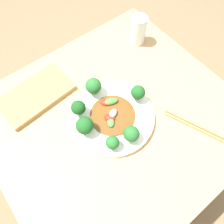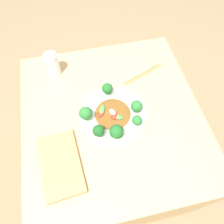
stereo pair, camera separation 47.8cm
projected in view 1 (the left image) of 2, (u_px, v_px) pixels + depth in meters
ground_plane at (114, 167)px, 1.48m from camera, size 8.00×8.00×0.00m
table at (114, 149)px, 1.13m from camera, size 0.86×0.80×0.78m
plate at (112, 116)px, 0.77m from camera, size 0.29×0.29×0.02m
broccoli_north at (93, 86)px, 0.77m from camera, size 0.06×0.06×0.07m
broccoli_east at (137, 92)px, 0.76m from camera, size 0.05×0.05×0.07m
broccoli_northwest at (78, 108)px, 0.73m from camera, size 0.05×0.05×0.07m
broccoli_southwest at (112, 143)px, 0.68m from camera, size 0.04×0.04×0.06m
broccoli_south at (131, 134)px, 0.69m from camera, size 0.05×0.05×0.07m
broccoli_west at (85, 126)px, 0.70m from camera, size 0.06×0.06×0.07m
stirfry_center at (111, 112)px, 0.76m from camera, size 0.16×0.16×0.02m
drinking_glass at (138, 30)px, 0.90m from camera, size 0.06×0.06×0.12m
chopsticks at (195, 126)px, 0.76m from camera, size 0.11×0.22×0.01m
cutting_board at (36, 95)px, 0.82m from camera, size 0.28×0.17×0.02m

